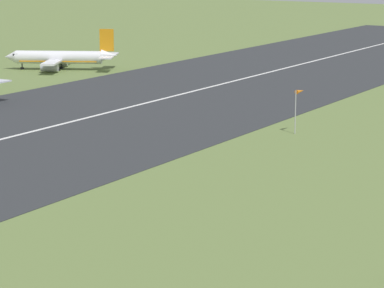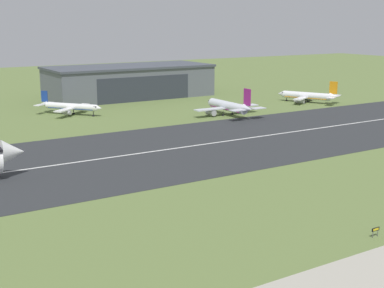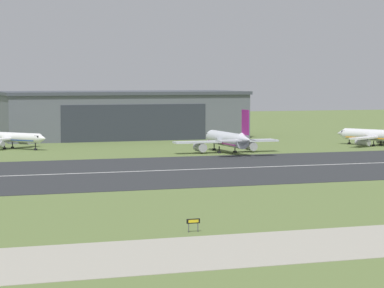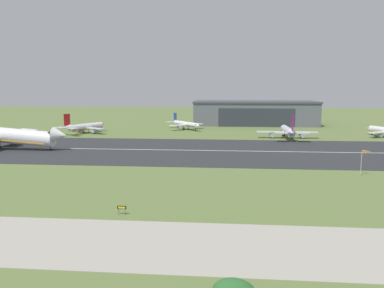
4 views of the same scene
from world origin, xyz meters
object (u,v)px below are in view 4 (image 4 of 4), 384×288
at_px(airplane_parked_centre, 288,131).
at_px(airplane_parked_far_east, 85,127).
at_px(runway_sign, 122,208).
at_px(airplane_parked_east, 186,124).
at_px(windsock_pole, 366,153).

distance_m(airplane_parked_centre, airplane_parked_far_east, 89.68).
bearing_deg(airplane_parked_centre, airplane_parked_far_east, 173.56).
distance_m(airplane_parked_far_east, runway_sign, 116.74).
xyz_separation_m(airplane_parked_far_east, runway_sign, (46.63, -107.01, -1.79)).
relative_size(airplane_parked_centre, airplane_parked_east, 1.16).
height_order(airplane_parked_centre, runway_sign, airplane_parked_centre).
relative_size(airplane_parked_centre, airplane_parked_far_east, 1.02).
distance_m(airplane_parked_centre, windsock_pole, 65.74).
xyz_separation_m(windsock_pole, runway_sign, (-50.01, -31.69, -4.40)).
distance_m(airplane_parked_centre, airplane_parked_east, 53.47).
height_order(airplane_parked_east, runway_sign, airplane_parked_east).
bearing_deg(airplane_parked_centre, airplane_parked_east, 147.22).
xyz_separation_m(airplane_parked_east, airplane_parked_far_east, (-44.17, -18.89, 0.13)).
xyz_separation_m(airplane_parked_centre, airplane_parked_east, (-44.95, 28.94, -0.25)).
bearing_deg(airplane_parked_far_east, windsock_pole, -37.93).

